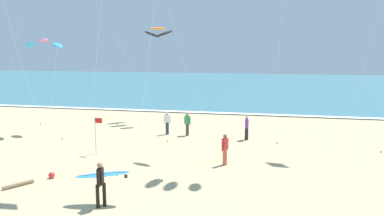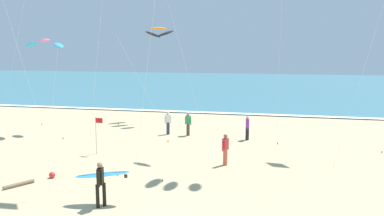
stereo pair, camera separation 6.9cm
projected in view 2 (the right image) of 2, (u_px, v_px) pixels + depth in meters
name	position (u px, v px, depth m)	size (l,w,h in m)	color
ocean_water	(253.00, 85.00, 63.04)	(160.00, 60.00, 0.08)	teal
shoreline_foam	(231.00, 113.00, 34.40)	(160.00, 0.88, 0.01)	white
surfer_lead	(101.00, 178.00, 14.09)	(2.14, 1.11, 1.71)	black
kite_arc_rose_mid	(45.00, 44.00, 26.01)	(3.35, 3.10, 6.52)	#2D99DB
kite_arc_amber_distant	(159.00, 32.00, 30.41)	(4.12, 4.04, 7.55)	black
bystander_green_top	(188.00, 124.00, 25.72)	(0.47, 0.28, 1.59)	#4C3D2D
bystander_red_top	(225.00, 149.00, 19.09)	(0.32, 0.44, 1.59)	#D8593F
bystander_purple_top	(247.00, 128.00, 24.45)	(0.24, 0.49, 1.59)	black
bystander_white_top	(168.00, 123.00, 26.08)	(0.42, 0.33, 1.59)	#2D334C
lifeguard_flag	(97.00, 132.00, 21.10)	(0.45, 0.05, 2.10)	silver
beach_ball	(52.00, 175.00, 17.24)	(0.28, 0.28, 0.28)	red
driftwood_log	(19.00, 184.00, 16.20)	(0.16, 0.16, 1.28)	#846B4C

